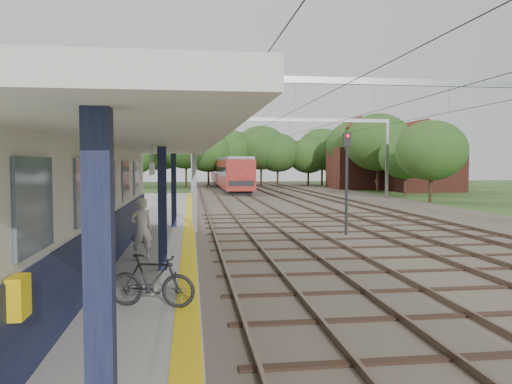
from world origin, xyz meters
TOP-DOWN VIEW (x-y plane):
  - ballast_bed at (4.00, 30.00)m, footprint 18.00×90.00m
  - platform at (-7.50, 14.00)m, footprint 5.00×52.00m
  - yellow_stripe at (-5.25, 14.00)m, footprint 0.45×52.00m
  - station_building at (-8.88, 7.00)m, footprint 3.41×18.00m
  - canopy at (-7.77, 6.00)m, footprint 6.40×20.00m
  - rail_tracks at (1.50, 30.00)m, footprint 11.80×88.00m
  - catenary_system at (3.39, 25.28)m, footprint 17.22×88.00m
  - tree_band at (3.84, 57.12)m, footprint 31.72×30.88m
  - house_near at (21.00, 46.00)m, footprint 7.00×6.12m
  - house_far at (16.00, 52.00)m, footprint 8.00×6.12m
  - person at (-6.59, 7.50)m, footprint 0.77×0.65m
  - bicycle at (-5.92, 2.58)m, footprint 1.77×0.93m
  - train at (-0.50, 56.17)m, footprint 2.80×34.83m
  - signal_post at (1.35, 13.23)m, footprint 0.32×0.28m

SIDE VIEW (x-z plane):
  - ballast_bed at x=4.00m, z-range 0.00..0.10m
  - platform at x=-7.50m, z-range 0.00..0.35m
  - rail_tracks at x=1.50m, z-range 0.10..0.25m
  - yellow_stripe at x=-5.25m, z-range 0.35..0.36m
  - bicycle at x=-5.92m, z-range 0.35..1.38m
  - person at x=-6.59m, z-range 0.35..2.13m
  - station_building at x=-8.88m, z-range 0.34..3.74m
  - train at x=-0.50m, z-range 0.22..3.90m
  - signal_post at x=1.35m, z-range 0.58..4.97m
  - house_near at x=21.00m, z-range -0.96..6.93m
  - house_far at x=16.00m, z-range -1.09..7.56m
  - canopy at x=-7.77m, z-range 1.92..5.36m
  - tree_band at x=3.84m, z-range 0.51..9.33m
  - catenary_system at x=3.39m, z-range 2.01..9.01m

